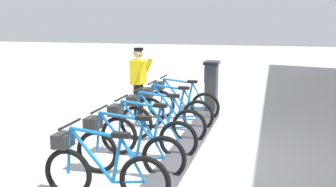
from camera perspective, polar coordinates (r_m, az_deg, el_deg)
name	(u,v)px	position (r m, az deg, el deg)	size (l,w,h in m)	color
ground_plane	(182,156)	(6.85, 2.08, -9.00)	(60.00, 60.00, 0.00)	#B3B5B7
dock_rail_base	(182,153)	(6.83, 2.08, -8.61)	(0.44, 6.05, 0.10)	#47474C
payment_kiosk	(211,86)	(10.00, 6.28, 1.16)	(0.36, 0.52, 1.28)	#38383D
bike_docked_0	(180,102)	(9.15, 1.71, -1.18)	(1.72, 0.54, 1.02)	black
bike_docked_1	(170,110)	(8.32, 0.31, -2.37)	(1.72, 0.54, 1.02)	black
bike_docked_2	(158,120)	(7.50, -1.40, -3.82)	(1.72, 0.54, 1.02)	black
bike_docked_3	(144,132)	(6.69, -3.53, -5.62)	(1.72, 0.54, 1.02)	black
bike_docked_4	(125,148)	(5.91, -6.25, -7.90)	(1.72, 0.54, 1.02)	black
bike_docked_5	(100,170)	(5.15, -9.84, -10.82)	(1.72, 0.54, 1.02)	black
worker_near_rack	(139,80)	(9.28, -4.28, 1.97)	(0.49, 0.64, 1.66)	white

